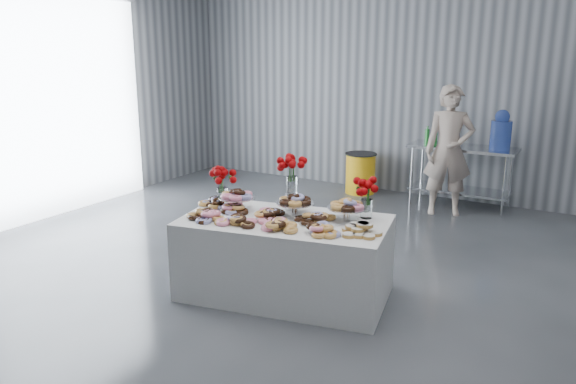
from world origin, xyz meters
name	(u,v)px	position (x,y,z in m)	size (l,w,h in m)	color
ground	(257,299)	(0.00, 0.00, 0.00)	(9.00, 9.00, 0.00)	#34363B
room_walls	(231,5)	(-0.27, 0.07, 2.64)	(8.04, 9.04, 4.02)	gray
display_table	(285,257)	(0.17, 0.23, 0.38)	(1.90, 1.00, 0.75)	white
prep_table	(461,165)	(0.84, 4.10, 0.62)	(1.50, 0.60, 0.90)	silver
donut_mounds	(282,216)	(0.17, 0.18, 0.80)	(1.80, 0.80, 0.09)	#E59C53
cake_stand_left	(237,196)	(-0.40, 0.27, 0.89)	(0.36, 0.36, 0.17)	silver
cake_stand_mid	(295,201)	(0.19, 0.39, 0.89)	(0.36, 0.36, 0.17)	silver
cake_stand_right	(347,206)	(0.68, 0.48, 0.89)	(0.36, 0.36, 0.17)	silver
danish_pile	(361,227)	(0.93, 0.23, 0.81)	(0.48, 0.48, 0.11)	white
bouquet_left	(222,176)	(-0.62, 0.33, 1.05)	(0.26, 0.26, 0.42)	white
bouquet_right	(367,187)	(0.79, 0.66, 1.05)	(0.26, 0.26, 0.42)	white
bouquet_center	(292,171)	(0.05, 0.56, 1.13)	(0.26, 0.26, 0.57)	silver
water_jug	(501,132)	(1.34, 4.10, 1.15)	(0.28, 0.28, 0.55)	blue
drink_bottles	(439,136)	(0.52, 4.00, 1.04)	(0.54, 0.08, 0.27)	#268C33
person	(449,151)	(0.76, 3.65, 0.90)	(0.66, 0.43, 1.80)	#CC8C93
trash_barrel	(360,173)	(-0.73, 4.10, 0.32)	(0.50, 0.50, 0.65)	yellow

